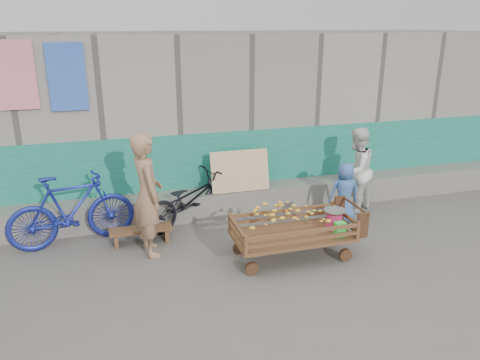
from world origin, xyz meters
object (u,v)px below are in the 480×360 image
object	(u,v)px
bench	(141,232)
woman	(356,170)
child	(344,193)
bicycle_blue	(72,210)
banana_cart	(291,224)
bicycle_dark	(189,200)
vendor_man	(147,195)

from	to	relation	value
bench	woman	size ratio (longest dim) A/B	0.62
child	bicycle_blue	world-z (taller)	bicycle_blue
banana_cart	child	world-z (taller)	child
bicycle_dark	vendor_man	bearing A→B (deg)	112.89
child	bicycle_blue	bearing A→B (deg)	0.25
banana_cart	bicycle_dark	distance (m)	1.91
banana_cart	bicycle_dark	bearing A→B (deg)	126.83
bench	vendor_man	world-z (taller)	vendor_man
bench	child	world-z (taller)	child
bench	bicycle_blue	size ratio (longest dim) A/B	0.51
vendor_man	bicycle_blue	xyz separation A→B (m)	(-1.07, 0.60, -0.34)
child	bicycle_dark	xyz separation A→B (m)	(-2.49, 0.57, -0.07)
child	vendor_man	bearing A→B (deg)	9.27
banana_cart	bicycle_dark	world-z (taller)	bicycle_dark
bicycle_blue	woman	bearing A→B (deg)	-100.75
vendor_man	child	distance (m)	3.25
vendor_man	child	world-z (taller)	vendor_man
bench	banana_cart	bearing A→B (deg)	-28.92
woman	bicycle_dark	size ratio (longest dim) A/B	0.89
vendor_man	bicycle_dark	bearing A→B (deg)	-51.69
child	bicycle_dark	size ratio (longest dim) A/B	0.61
woman	bench	bearing A→B (deg)	-26.44
woman	banana_cart	bearing A→B (deg)	7.15
bench	child	size ratio (longest dim) A/B	0.91
vendor_man	child	size ratio (longest dim) A/B	1.74
banana_cart	bicycle_blue	distance (m)	3.22
woman	child	world-z (taller)	woman
bicycle_dark	bench	bearing A→B (deg)	92.94
bench	bicycle_blue	world-z (taller)	bicycle_blue
banana_cart	child	distance (m)	1.65
bench	bicycle_blue	distance (m)	1.06
child	bicycle_dark	distance (m)	2.56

